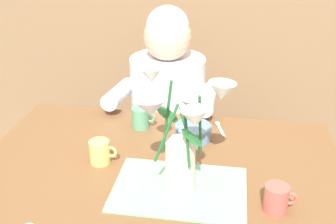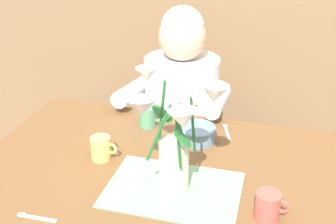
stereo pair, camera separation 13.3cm
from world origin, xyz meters
TOP-DOWN VIEW (x-y plane):
  - dining_table at (0.00, 0.00)m, footprint 1.20×0.80m
  - seated_person at (-0.07, 0.62)m, footprint 0.45×0.47m
  - striped_placemat at (0.09, -0.11)m, footprint 0.40×0.28m
  - flower_vase at (0.09, -0.11)m, footprint 0.30×0.25m
  - ceramic_bowl at (0.09, 0.21)m, footprint 0.14×0.14m
  - coffee_cup at (-0.11, 0.26)m, footprint 0.09×0.07m
  - tea_cup at (-0.19, 0.00)m, footprint 0.09×0.07m
  - ceramic_mug at (0.37, -0.16)m, footprint 0.09×0.07m
  - spoon_1 at (-0.06, -0.15)m, footprint 0.09×0.10m
  - spoon_2 at (0.18, 0.31)m, footprint 0.05×0.12m

SIDE VIEW (x-z plane):
  - seated_person at x=-0.07m, z-range 0.00..1.13m
  - dining_table at x=0.00m, z-range 0.27..1.01m
  - striped_placemat at x=0.09m, z-range 0.74..0.74m
  - spoon_1 at x=-0.06m, z-range 0.74..0.75m
  - spoon_2 at x=0.18m, z-range 0.74..0.75m
  - ceramic_bowl at x=0.09m, z-range 0.74..0.80m
  - coffee_cup at x=-0.11m, z-range 0.74..0.82m
  - tea_cup at x=-0.19m, z-range 0.74..0.82m
  - ceramic_mug at x=0.37m, z-range 0.74..0.82m
  - flower_vase at x=0.09m, z-range 0.75..1.13m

